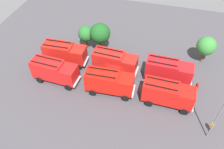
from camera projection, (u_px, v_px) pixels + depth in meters
name	position (u px, v px, depth m)	size (l,w,h in m)	color
ground_plane	(112.00, 81.00, 36.10)	(54.03, 54.03, 0.00)	#423F44
fire_truck_0	(54.00, 71.00, 34.63)	(7.33, 3.09, 3.88)	red
fire_truck_1	(109.00, 82.00, 33.00)	(7.32, 3.07, 3.88)	red
fire_truck_2	(168.00, 93.00, 31.44)	(7.27, 2.93, 3.88)	red
fire_truck_3	(65.00, 53.00, 37.69)	(7.30, 3.00, 3.88)	red
fire_truck_4	(115.00, 61.00, 36.13)	(7.32, 3.06, 3.88)	red
fire_truck_5	(168.00, 70.00, 34.74)	(7.24, 2.84, 3.88)	red
firefighter_0	(197.00, 87.00, 33.87)	(0.36, 0.47, 1.75)	black
firefighter_1	(212.00, 127.00, 29.11)	(0.46, 0.47, 1.65)	black
tree_0	(86.00, 34.00, 40.06)	(2.85, 2.85, 4.41)	brown
tree_1	(100.00, 33.00, 38.92)	(3.54, 3.54, 5.49)	brown
tree_2	(206.00, 46.00, 37.09)	(3.16, 3.16, 4.90)	brown
traffic_cone_0	(63.00, 71.00, 37.28)	(0.41, 0.41, 0.58)	#F2600C
traffic_cone_1	(163.00, 66.00, 38.06)	(0.46, 0.46, 0.65)	#F2600C
lamppost	(217.00, 117.00, 26.17)	(0.36, 0.36, 7.30)	slate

